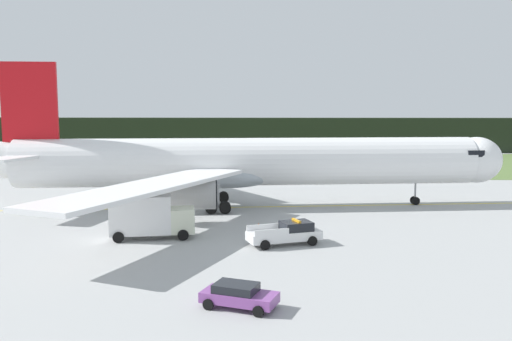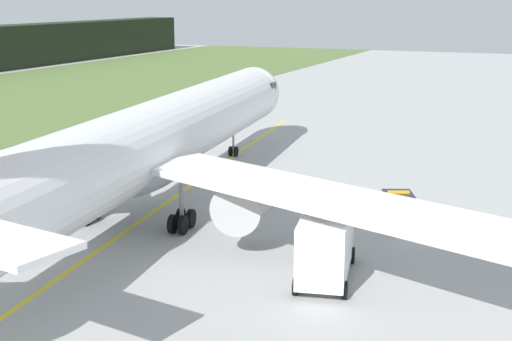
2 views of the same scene
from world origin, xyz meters
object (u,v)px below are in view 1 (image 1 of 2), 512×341
object	(u,v)px
airliner	(242,163)
catering_truck	(149,216)
apron_cone	(259,227)
staff_car	(238,295)
ops_pickup_truck	(287,233)

from	to	relation	value
airliner	catering_truck	bearing A→B (deg)	-114.36
apron_cone	catering_truck	bearing A→B (deg)	-160.20
airliner	catering_truck	distance (m)	16.14
airliner	apron_cone	bearing A→B (deg)	-78.37
catering_truck	apron_cone	world-z (taller)	catering_truck
catering_truck	apron_cone	distance (m)	9.54
airliner	apron_cone	size ratio (longest dim) A/B	82.77
staff_car	apron_cone	world-z (taller)	staff_car
airliner	ops_pickup_truck	xyz separation A→B (m)	(4.72, -15.95, -3.92)
ops_pickup_truck	staff_car	world-z (taller)	ops_pickup_truck
catering_truck	staff_car	distance (m)	17.40
catering_truck	airliner	bearing A→B (deg)	65.64
airliner	apron_cone	distance (m)	12.34
airliner	apron_cone	world-z (taller)	airliner
ops_pickup_truck	apron_cone	xyz separation A→B (m)	(-2.41, 4.69, -0.56)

